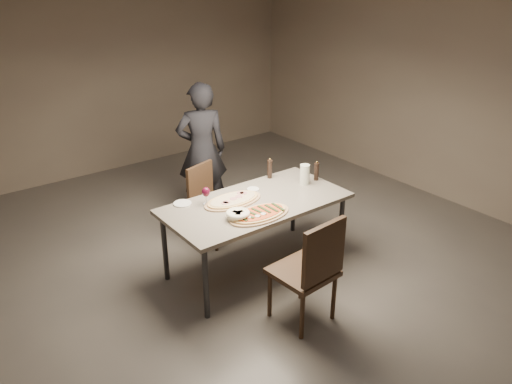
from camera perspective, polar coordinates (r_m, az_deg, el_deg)
room at (r=4.56m, az=-0.00°, el=6.30°), size 7.00×7.00×7.00m
dining_table at (r=4.83m, az=-0.00°, el=-1.70°), size 1.80×0.90×0.75m
zucchini_pizza at (r=4.53m, az=0.41°, el=-2.53°), size 0.62×0.34×0.05m
ham_pizza at (r=4.80m, az=-2.64°, el=-0.94°), size 0.61×0.34×0.04m
bread_basket at (r=4.46m, az=-2.08°, el=-2.60°), size 0.22×0.22×0.08m
oil_dish at (r=5.05m, az=-0.34°, el=0.31°), size 0.12×0.12×0.01m
pepper_mill_left at (r=5.29m, az=6.92°, el=2.37°), size 0.05×0.05×0.21m
pepper_mill_right at (r=5.31m, az=1.58°, el=2.68°), size 0.06×0.06×0.22m
carafe at (r=5.18m, az=5.59°, el=2.01°), size 0.10×0.10×0.21m
wine_glass at (r=4.72m, az=-5.74°, el=-0.05°), size 0.08×0.08×0.18m
side_plate at (r=4.80m, az=-8.40°, el=-1.30°), size 0.17×0.17×0.01m
chair_near at (r=4.17m, az=6.36°, el=-8.49°), size 0.51×0.51×1.01m
chair_far at (r=5.50m, az=-5.54°, el=-0.79°), size 0.51×0.51×0.87m
diner at (r=6.00m, az=-6.22°, el=4.79°), size 0.70×0.59×1.63m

